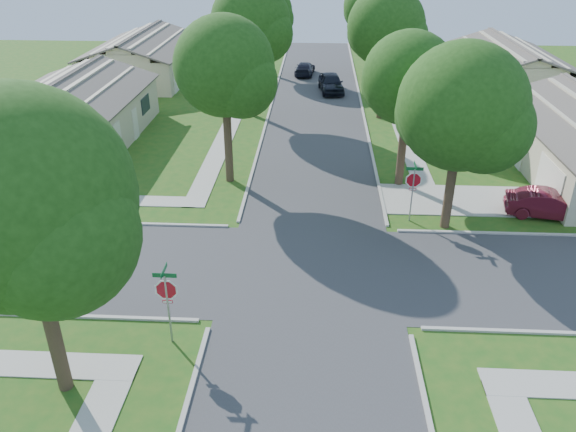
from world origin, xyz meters
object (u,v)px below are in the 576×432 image
Objects in this scene: house_ne_far at (506,74)px; house_nw_near at (71,118)px; tree_w_near at (226,71)px; tree_sw_corner at (25,207)px; car_driveway at (549,204)px; stop_sign_ne at (413,182)px; tree_w_far at (268,14)px; tree_ne_corner at (462,113)px; tree_w_mid at (252,26)px; tree_e_far at (372,9)px; tree_e_mid at (387,30)px; house_nw_far at (144,61)px; tree_e_near at (410,83)px; car_curb_east at (331,83)px; stop_sign_sw at (167,293)px; car_curb_west at (305,68)px.

house_ne_far is 34.91m from house_nw_near.
tree_w_near is 0.94× the size of tree_sw_corner.
tree_sw_corner is 23.37m from car_driveway.
stop_sign_ne is 23.12m from house_nw_near.
tree_ne_corner is (11.01, -29.80, 0.09)m from tree_w_far.
tree_e_far is at bearing 54.15° from tree_w_mid.
car_driveway is at bearing -66.50° from tree_e_mid.
car_driveway is (6.74, -15.51, -5.58)m from tree_e_mid.
tree_w_near is 0.66× the size of house_nw_far.
tree_w_far is (-9.41, 13.00, -0.75)m from tree_e_mid.
car_driveway is (6.75, -3.51, -4.97)m from tree_e_near.
tree_e_near is 0.87× the size of tree_w_mid.
tree_w_far is at bearing 40.49° from car_driveway.
tree_e_far is 1.90× the size of car_curb_east.
tree_w_far is at bearing 110.61° from tree_e_near.
house_nw_far is (-20.75, -2.01, -4.46)m from tree_e_far.
stop_sign_sw is at bearing 39.97° from tree_sw_corner.
car_curb_west is (14.79, 2.03, -0.93)m from house_nw_far.
tree_e_far is (9.45, 38.71, 3.95)m from stop_sign_sw.
tree_e_near is 21.98m from house_nw_near.
tree_w_near is 13.63m from house_nw_near.
tree_e_near is 0.96× the size of tree_ne_corner.
tree_w_far is 1.75× the size of car_curb_east.
house_nw_far is 14.96m from car_curb_west.
tree_ne_corner is 24.84m from car_curb_east.
car_curb_east reaches higher than car_curb_west.
house_nw_near reaches higher than car_curb_west.
tree_e_far reaches higher than house_ne_far.
tree_w_near reaches higher than house_ne_far.
tree_ne_corner is at bearing 38.84° from stop_sign_sw.
tree_w_mid is (-9.39, 12.00, 0.85)m from tree_e_near.
tree_e_far is at bearing 69.40° from tree_w_near.
house_nw_near is at bearing 153.54° from stop_sign_ne.
stop_sign_sw is 1.00× the size of stop_sign_ne.
car_curb_west is (3.44, 25.02, -5.53)m from tree_w_near.
tree_e_mid is at bearing -54.10° from tree_w_far.
tree_e_near is 9.41m from tree_w_near.
car_curb_west is (-2.40, 6.00, -0.19)m from car_curb_east.
tree_e_far is 21.31m from house_nw_far.
tree_sw_corner is 0.70× the size of house_ne_far.
car_curb_east is at bearing 79.78° from stop_sign_sw.
tree_e_near is at bearing -90.03° from tree_e_mid.
tree_w_mid is at bearing 80.19° from car_curb_west.
tree_e_mid is 15.40m from car_curb_west.
tree_sw_corner is at bearing 86.34° from car_curb_west.
tree_sw_corner is at bearing -113.53° from tree_e_mid.
tree_sw_corner is at bearing -106.56° from tree_e_far.
tree_e_near is at bearing -51.95° from tree_w_mid.
car_curb_east is (5.84, 7.02, -5.71)m from tree_w_mid.
house_nw_near is at bearing 152.17° from tree_w_near.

